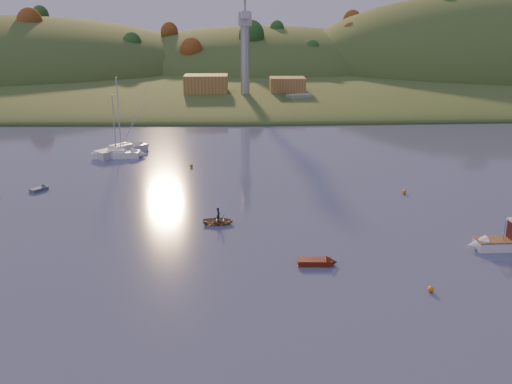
{
  "coord_description": "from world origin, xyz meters",
  "views": [
    {
      "loc": [
        0.01,
        -25.21,
        21.62
      ],
      "look_at": [
        1.91,
        33.32,
        3.49
      ],
      "focal_mm": 40.0,
      "sensor_mm": 36.0,
      "label": 1
    }
  ],
  "objects_px": {
    "fishing_boat": "(499,241)",
    "grey_dinghy": "(42,188)",
    "canoe": "(219,221)",
    "sailboat_near": "(121,150)",
    "sailboat_far": "(116,153)",
    "red_tender": "(322,262)"
  },
  "relations": [
    {
      "from": "fishing_boat",
      "to": "grey_dinghy",
      "type": "relative_size",
      "value": 2.24
    },
    {
      "from": "canoe",
      "to": "grey_dinghy",
      "type": "bearing_deg",
      "value": 60.42
    },
    {
      "from": "sailboat_near",
      "to": "sailboat_far",
      "type": "bearing_deg",
      "value": -150.01
    },
    {
      "from": "fishing_boat",
      "to": "grey_dinghy",
      "type": "xyz_separation_m",
      "value": [
        -50.58,
        21.34,
        -0.65
      ]
    },
    {
      "from": "red_tender",
      "to": "grey_dinghy",
      "type": "distance_m",
      "value": 41.07
    },
    {
      "from": "grey_dinghy",
      "to": "fishing_boat",
      "type": "bearing_deg",
      "value": -78.07
    },
    {
      "from": "fishing_boat",
      "to": "sailboat_far",
      "type": "xyz_separation_m",
      "value": [
        -44.5,
        38.75,
        -0.18
      ]
    },
    {
      "from": "fishing_boat",
      "to": "grey_dinghy",
      "type": "bearing_deg",
      "value": -24.7
    },
    {
      "from": "sailboat_far",
      "to": "red_tender",
      "type": "xyz_separation_m",
      "value": [
        26.96,
        -41.8,
        -0.42
      ]
    },
    {
      "from": "canoe",
      "to": "red_tender",
      "type": "height_order",
      "value": "red_tender"
    },
    {
      "from": "sailboat_far",
      "to": "sailboat_near",
      "type": "bearing_deg",
      "value": 75.32
    },
    {
      "from": "fishing_boat",
      "to": "red_tender",
      "type": "bearing_deg",
      "value": 8.03
    },
    {
      "from": "grey_dinghy",
      "to": "sailboat_far",
      "type": "bearing_deg",
      "value": 15.55
    },
    {
      "from": "canoe",
      "to": "grey_dinghy",
      "type": "relative_size",
      "value": 1.21
    },
    {
      "from": "fishing_boat",
      "to": "sailboat_far",
      "type": "relative_size",
      "value": 0.61
    },
    {
      "from": "fishing_boat",
      "to": "canoe",
      "type": "xyz_separation_m",
      "value": [
        -27.29,
        7.86,
        -0.51
      ]
    },
    {
      "from": "red_tender",
      "to": "sailboat_far",
      "type": "bearing_deg",
      "value": 125.45
    },
    {
      "from": "canoe",
      "to": "red_tender",
      "type": "bearing_deg",
      "value": -137.73
    },
    {
      "from": "grey_dinghy",
      "to": "sailboat_near",
      "type": "bearing_deg",
      "value": 16.33
    },
    {
      "from": "sailboat_near",
      "to": "red_tender",
      "type": "bearing_deg",
      "value": -107.31
    },
    {
      "from": "sailboat_far",
      "to": "grey_dinghy",
      "type": "height_order",
      "value": "sailboat_far"
    },
    {
      "from": "sailboat_far",
      "to": "canoe",
      "type": "bearing_deg",
      "value": -64.08
    }
  ]
}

